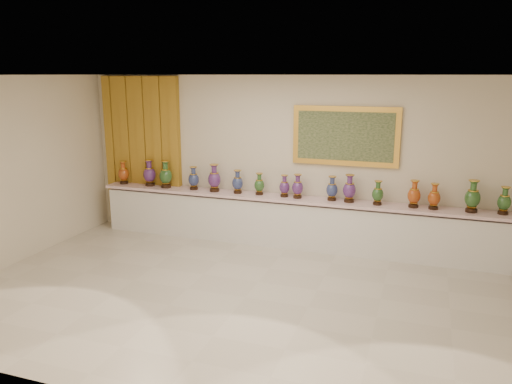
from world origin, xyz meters
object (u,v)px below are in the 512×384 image
vase_0 (124,174)px  vase_1 (149,174)px  counter (289,222)px  vase_2 (166,176)px

vase_0 → vase_1: 0.58m
counter → vase_2: bearing=-179.1°
counter → vase_2: 2.53m
vase_2 → vase_0: bearing=177.8°
counter → vase_0: size_ratio=16.07×
vase_0 → vase_1: vase_1 is taller
vase_0 → vase_2: size_ratio=0.87×
counter → vase_1: 2.89m
counter → vase_0: vase_0 is taller
vase_1 → vase_2: size_ratio=0.98×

